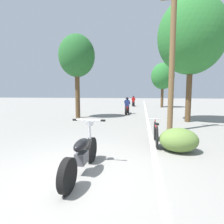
# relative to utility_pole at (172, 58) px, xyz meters

# --- Properties ---
(ground_plane) EXTENTS (120.00, 120.00, 0.00)m
(ground_plane) POSITION_rel_utility_pole_xyz_m (-2.55, -4.79, -3.24)
(ground_plane) COLOR gray
(lane_stripe_edge) EXTENTS (0.14, 48.00, 0.01)m
(lane_stripe_edge) POSITION_rel_utility_pole_xyz_m (-0.89, 7.29, -3.23)
(lane_stripe_edge) COLOR white
(lane_stripe_edge) RESTS_ON ground
(utility_pole) EXTENTS (1.10, 0.24, 6.29)m
(utility_pole) POSITION_rel_utility_pole_xyz_m (0.00, 0.00, 0.00)
(utility_pole) COLOR brown
(utility_pole) RESTS_ON ground
(roadside_tree_right_near) EXTENTS (3.80, 3.42, 7.16)m
(roadside_tree_right_near) POSITION_rel_utility_pole_xyz_m (1.46, 2.91, 1.72)
(roadside_tree_right_near) COLOR #513A23
(roadside_tree_right_near) RESTS_ON ground
(roadside_tree_right_far) EXTENTS (2.74, 2.46, 5.35)m
(roadside_tree_right_far) POSITION_rel_utility_pole_xyz_m (1.12, 13.93, 0.51)
(roadside_tree_right_far) COLOR #513A23
(roadside_tree_right_far) RESTS_ON ground
(roadside_tree_left) EXTENTS (2.47, 2.22, 5.66)m
(roadside_tree_left) POSITION_rel_utility_pole_xyz_m (-5.68, 3.48, 0.95)
(roadside_tree_left) COLOR #513A23
(roadside_tree_left) RESTS_ON ground
(roadside_bush) EXTENTS (1.10, 0.88, 0.70)m
(roadside_bush) POSITION_rel_utility_pole_xyz_m (-0.18, -2.87, -2.89)
(roadside_bush) COLOR #5B7A38
(roadside_bush) RESTS_ON ground
(motorcycle_foreground) EXTENTS (0.80, 2.02, 1.10)m
(motorcycle_foreground) POSITION_rel_utility_pole_xyz_m (-2.48, -4.68, -2.81)
(motorcycle_foreground) COLOR black
(motorcycle_foreground) RESTS_ON ground
(motorcycle_rider_lead) EXTENTS (0.50, 2.14, 1.40)m
(motorcycle_rider_lead) POSITION_rel_utility_pole_xyz_m (-2.48, 6.30, -2.71)
(motorcycle_rider_lead) COLOR black
(motorcycle_rider_lead) RESTS_ON ground
(motorcycle_rider_far) EXTENTS (0.50, 1.97, 1.38)m
(motorcycle_rider_far) POSITION_rel_utility_pole_xyz_m (-2.43, 15.53, -2.72)
(motorcycle_rider_far) COLOR black
(motorcycle_rider_far) RESTS_ON ground
(bicycle_parked) EXTENTS (0.44, 1.67, 0.79)m
(bicycle_parked) POSITION_rel_utility_pole_xyz_m (-0.77, -2.11, -2.87)
(bicycle_parked) COLOR black
(bicycle_parked) RESTS_ON ground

